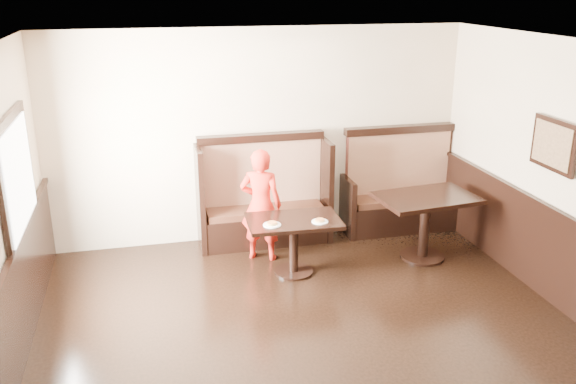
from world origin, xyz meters
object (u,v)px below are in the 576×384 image
object	(u,v)px
booth_main	(264,204)
table_main	(294,232)
table_neighbor	(426,212)
child	(261,205)
booth_neighbor	(400,195)

from	to	relation	value
booth_main	table_main	xyz separation A→B (m)	(0.15, -1.04, 0.00)
table_neighbor	child	distance (m)	2.05
booth_main	child	bearing A→B (deg)	-104.69
table_neighbor	booth_main	bearing A→B (deg)	144.99
booth_neighbor	table_main	bearing A→B (deg)	-149.93
booth_main	child	distance (m)	0.59
booth_main	table_neighbor	distance (m)	2.11
booth_main	table_main	distance (m)	1.05
booth_neighbor	booth_main	bearing A→B (deg)	179.95
booth_neighbor	table_neighbor	size ratio (longest dim) A/B	1.30
child	booth_main	bearing A→B (deg)	-81.49
table_main	table_neighbor	bearing A→B (deg)	3.28
booth_main	child	world-z (taller)	booth_main
booth_neighbor	table_neighbor	distance (m)	1.03
booth_main	child	xyz separation A→B (m)	(-0.14, -0.54, 0.19)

